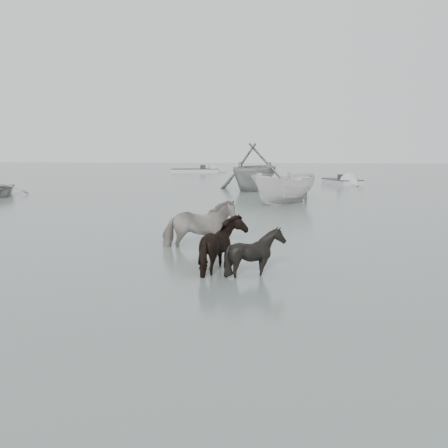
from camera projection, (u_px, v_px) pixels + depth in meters
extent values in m
plane|color=#4C5A55|center=(184.00, 271.00, 13.25)|extent=(140.00, 140.00, 0.00)
imported|color=black|center=(199.00, 217.00, 16.07)|extent=(2.21, 1.21, 1.78)
imported|color=black|center=(225.00, 239.00, 13.17)|extent=(1.48, 1.66, 1.51)
imported|color=black|center=(256.00, 247.00, 12.75)|extent=(1.45, 1.36, 1.31)
imported|color=#959794|center=(255.00, 166.00, 35.49)|extent=(6.71, 7.22, 3.11)
imported|color=silver|center=(285.00, 186.00, 27.55)|extent=(4.16, 4.51, 1.73)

